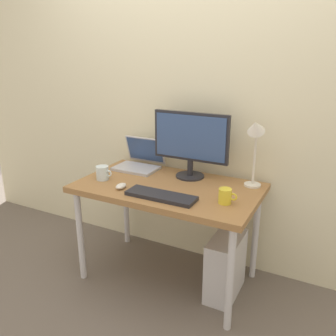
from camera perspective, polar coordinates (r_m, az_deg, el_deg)
ground_plane at (r=2.68m, az=0.00°, el=-17.15°), size 6.00×6.00×0.00m
back_wall at (r=2.56m, az=4.28°, el=12.54°), size 4.40×0.04×2.60m
desk at (r=2.37m, az=0.00°, el=-4.33°), size 1.20×0.69×0.71m
monitor at (r=2.42m, az=3.68°, el=4.41°), size 0.55×0.20×0.46m
laptop at (r=2.68m, az=-4.57°, el=1.25°), size 0.32×0.29×0.22m
desk_lamp at (r=2.27m, az=13.94°, el=4.80°), size 0.11×0.16×0.47m
keyboard at (r=2.14m, az=-1.15°, el=-4.52°), size 0.44×0.14×0.02m
mouse at (r=2.30m, az=-7.62°, el=-2.93°), size 0.06×0.09×0.03m
coffee_mug at (r=2.08m, az=9.27°, el=-4.51°), size 0.11×0.08×0.09m
glass_cup at (r=2.47m, az=-10.57°, el=-0.78°), size 0.12×0.09×0.10m
computer_tower at (r=2.44m, az=9.31°, el=-15.40°), size 0.18×0.36×0.42m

